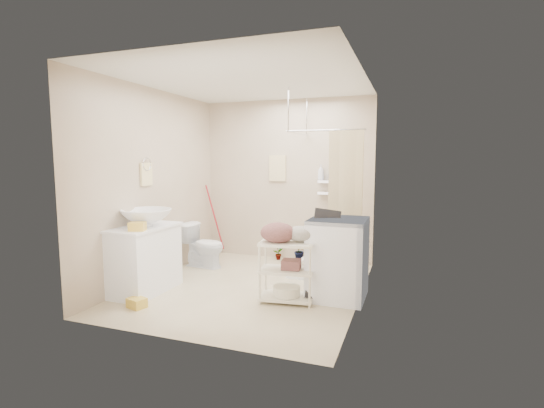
{
  "coord_description": "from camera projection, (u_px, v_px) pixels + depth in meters",
  "views": [
    {
      "loc": [
        1.93,
        -4.55,
        1.65
      ],
      "look_at": [
        0.23,
        0.25,
        1.07
      ],
      "focal_mm": 26.0,
      "sensor_mm": 36.0,
      "label": 1
    }
  ],
  "objects": [
    {
      "name": "shower",
      "position": [
        331.0,
        201.0,
        5.67
      ],
      "size": [
        1.1,
        1.1,
        2.1
      ],
      "primitive_type": null,
      "color": "white",
      "rests_on": "ground"
    },
    {
      "name": "floor",
      "position": [
        249.0,
        287.0,
        5.09
      ],
      "size": [
        3.2,
        3.2,
        0.0
      ],
      "primitive_type": "plane",
      "color": "beige",
      "rests_on": "ground"
    },
    {
      "name": "wall_left",
      "position": [
        155.0,
        185.0,
        5.41
      ],
      "size": [
        0.04,
        3.2,
        2.6
      ],
      "primitive_type": "cube",
      "color": "#C6B399",
      "rests_on": "ground"
    },
    {
      "name": "sink",
      "position": [
        146.0,
        218.0,
        4.85
      ],
      "size": [
        0.73,
        0.73,
        0.21
      ],
      "primitive_type": "imported",
      "rotation": [
        0.0,
        0.0,
        0.23
      ],
      "color": "white",
      "rests_on": "vanity"
    },
    {
      "name": "potted_plant_a",
      "position": [
        278.0,
        250.0,
        6.47
      ],
      "size": [
        0.2,
        0.18,
        0.32
      ],
      "primitive_type": "imported",
      "rotation": [
        0.0,
        0.0,
        0.47
      ],
      "color": "brown",
      "rests_on": "ground"
    },
    {
      "name": "toilet",
      "position": [
        204.0,
        245.0,
        6.04
      ],
      "size": [
        0.69,
        0.44,
        0.67
      ],
      "primitive_type": "imported",
      "rotation": [
        0.0,
        0.0,
        1.47
      ],
      "color": "white",
      "rests_on": "ground"
    },
    {
      "name": "towel_ring",
      "position": [
        146.0,
        173.0,
        5.2
      ],
      "size": [
        0.04,
        0.22,
        0.34
      ],
      "primitive_type": null,
      "color": "#FCE99D",
      "rests_on": "wall_left"
    },
    {
      "name": "washing_machine",
      "position": [
        338.0,
        258.0,
        4.67
      ],
      "size": [
        0.65,
        0.68,
        0.95
      ],
      "primitive_type": "cube",
      "rotation": [
        0.0,
        0.0,
        -0.01
      ],
      "color": "white",
      "rests_on": "ground"
    },
    {
      "name": "wall_back",
      "position": [
        287.0,
        180.0,
        6.44
      ],
      "size": [
        2.8,
        0.04,
        2.6
      ],
      "primitive_type": "cube",
      "color": "#C6B399",
      "rests_on": "ground"
    },
    {
      "name": "laundry_rack",
      "position": [
        287.0,
        266.0,
        4.54
      ],
      "size": [
        0.66,
        0.44,
        0.85
      ],
      "primitive_type": null,
      "rotation": [
        0.0,
        0.0,
        0.13
      ],
      "color": "silver",
      "rests_on": "ground"
    },
    {
      "name": "floor_basket",
      "position": [
        137.0,
        301.0,
        4.39
      ],
      "size": [
        0.33,
        0.29,
        0.15
      ],
      "primitive_type": "cube",
      "rotation": [
        0.0,
        0.0,
        -0.29
      ],
      "color": "gold",
      "rests_on": "ground"
    },
    {
      "name": "shampoo_bottle_b",
      "position": [
        332.0,
        174.0,
        6.12
      ],
      "size": [
        0.11,
        0.11,
        0.19
      ],
      "primitive_type": "imported",
      "rotation": [
        0.0,
        0.0,
        0.37
      ],
      "color": "#315594",
      "rests_on": "shower"
    },
    {
      "name": "mop",
      "position": [
        214.0,
        220.0,
        6.83
      ],
      "size": [
        0.14,
        0.14,
        1.2
      ],
      "primitive_type": null,
      "rotation": [
        0.0,
        0.0,
        -0.3
      ],
      "color": "#AF1825",
      "rests_on": "ground"
    },
    {
      "name": "vanity",
      "position": [
        145.0,
        259.0,
        4.89
      ],
      "size": [
        0.54,
        0.94,
        0.83
      ],
      "primitive_type": "cube",
      "rotation": [
        0.0,
        0.0,
        -0.01
      ],
      "color": "white",
      "rests_on": "ground"
    },
    {
      "name": "wall_right",
      "position": [
        362.0,
        190.0,
        4.48
      ],
      "size": [
        0.04,
        3.2,
        2.6
      ],
      "primitive_type": "cube",
      "color": "#C6B399",
      "rests_on": "ground"
    },
    {
      "name": "tp_holder",
      "position": [
        161.0,
        226.0,
        5.51
      ],
      "size": [
        0.08,
        0.12,
        0.14
      ],
      "primitive_type": null,
      "color": "white",
      "rests_on": "wall_left"
    },
    {
      "name": "wall_front",
      "position": [
        177.0,
        199.0,
        3.44
      ],
      "size": [
        2.8,
        0.04,
        2.6
      ],
      "primitive_type": "cube",
      "color": "#C6B399",
      "rests_on": "ground"
    },
    {
      "name": "hanging_towel",
      "position": [
        278.0,
        168.0,
        6.45
      ],
      "size": [
        0.28,
        0.03,
        0.42
      ],
      "primitive_type": "cube",
      "color": "beige",
      "rests_on": "wall_back"
    },
    {
      "name": "potted_plant_b",
      "position": [
        300.0,
        251.0,
        6.36
      ],
      "size": [
        0.25,
        0.24,
        0.35
      ],
      "primitive_type": "imported",
      "rotation": [
        0.0,
        0.0,
        -0.63
      ],
      "color": "#955129",
      "rests_on": "ground"
    },
    {
      "name": "counter_basket",
      "position": [
        137.0,
        226.0,
        4.54
      ],
      "size": [
        0.21,
        0.19,
        0.1
      ],
      "primitive_type": "cube",
      "rotation": [
        0.0,
        0.0,
        0.35
      ],
      "color": "yellow",
      "rests_on": "vanity"
    },
    {
      "name": "ceiling",
      "position": [
        248.0,
        81.0,
        4.79
      ],
      "size": [
        2.8,
        3.2,
        0.04
      ],
      "primitive_type": "cube",
      "color": "silver",
      "rests_on": "ground"
    },
    {
      "name": "ironing_board",
      "position": [
        323.0,
        254.0,
        4.6
      ],
      "size": [
        0.33,
        0.19,
        1.1
      ],
      "primitive_type": null,
      "rotation": [
        0.0,
        0.0,
        0.32
      ],
      "color": "black",
      "rests_on": "ground"
    },
    {
      "name": "shampoo_bottle_a",
      "position": [
        321.0,
        172.0,
        6.16
      ],
      "size": [
        0.12,
        0.12,
        0.25
      ],
      "primitive_type": "imported",
      "rotation": [
        0.0,
        0.0,
        0.36
      ],
      "color": "silver",
      "rests_on": "shower"
    }
  ]
}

